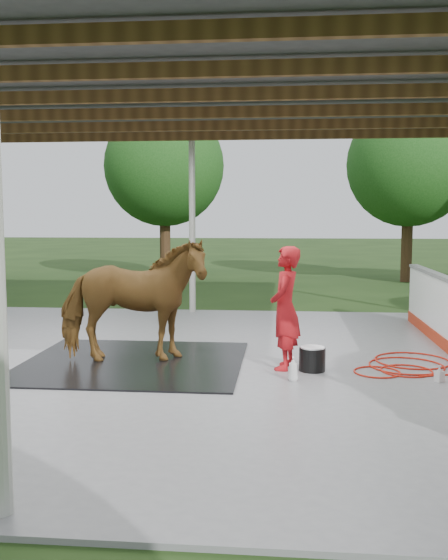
# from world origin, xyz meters

# --- Properties ---
(ground) EXTENTS (100.00, 100.00, 0.00)m
(ground) POSITION_xyz_m (0.00, 0.00, 0.00)
(ground) COLOR #1E3814
(concrete_slab) EXTENTS (12.00, 10.00, 0.05)m
(concrete_slab) POSITION_xyz_m (0.00, 0.00, 0.03)
(concrete_slab) COLOR slate
(concrete_slab) RESTS_ON ground
(pavilion_structure) EXTENTS (12.60, 10.60, 4.05)m
(pavilion_structure) POSITION_xyz_m (0.00, -0.00, 3.97)
(pavilion_structure) COLOR beige
(pavilion_structure) RESTS_ON ground
(tree_belt) EXTENTS (28.00, 28.00, 5.80)m
(tree_belt) POSITION_xyz_m (0.30, 0.90, 3.79)
(tree_belt) COLOR #382314
(tree_belt) RESTS_ON ground
(rubber_mat) EXTENTS (3.14, 2.95, 0.02)m
(rubber_mat) POSITION_xyz_m (-0.17, -0.12, 0.06)
(rubber_mat) COLOR black
(rubber_mat) RESTS_ON concrete_slab
(horse) EXTENTS (2.24, 1.32, 1.78)m
(horse) POSITION_xyz_m (-0.17, -0.12, 0.96)
(horse) COLOR brown
(horse) RESTS_ON rubber_mat
(handler) EXTENTS (0.51, 0.68, 1.71)m
(handler) POSITION_xyz_m (2.02, -0.24, 0.91)
(handler) COLOR #B31319
(handler) RESTS_ON concrete_slab
(wash_bucket) EXTENTS (0.36, 0.36, 0.33)m
(wash_bucket) POSITION_xyz_m (2.40, -0.33, 0.22)
(wash_bucket) COLOR black
(wash_bucket) RESTS_ON concrete_slab
(soap_bottle_a) EXTENTS (0.13, 0.13, 0.32)m
(soap_bottle_a) POSITION_xyz_m (2.13, -0.88, 0.21)
(soap_bottle_a) COLOR silver
(soap_bottle_a) RESTS_ON concrete_slab
(soap_bottle_b) EXTENTS (0.14, 0.13, 0.22)m
(soap_bottle_b) POSITION_xyz_m (4.00, -0.76, 0.16)
(soap_bottle_b) COLOR #338CD8
(soap_bottle_b) RESTS_ON concrete_slab
(hose_coil) EXTENTS (2.01, 1.60, 0.02)m
(hose_coil) POSITION_xyz_m (3.73, 0.06, 0.06)
(hose_coil) COLOR red
(hose_coil) RESTS_ON concrete_slab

